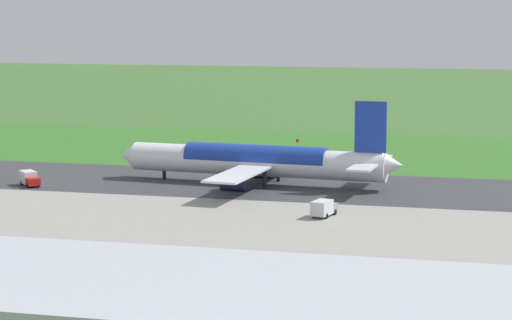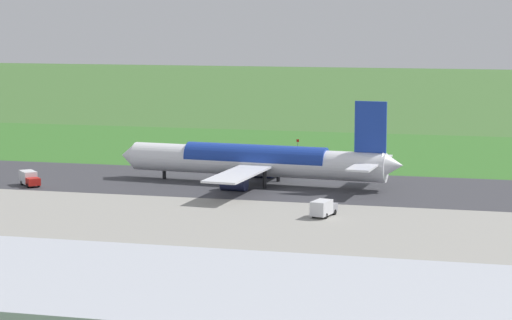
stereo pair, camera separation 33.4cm
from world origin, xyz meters
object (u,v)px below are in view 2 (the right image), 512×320
Objects in this scene: service_truck_baggage at (29,178)px; service_truck_fuel at (323,208)px; traffic_cone_orange at (267,152)px; airliner_main at (258,161)px; no_stopping_sign at (298,144)px.

service_truck_baggage is 0.93× the size of service_truck_fuel.
service_truck_baggage is at bearing 59.41° from traffic_cone_orange.
service_truck_baggage and service_truck_fuel have the same top height.
airliner_main is 31.56m from service_truck_fuel.
service_truck_baggage is at bearing -14.80° from service_truck_fuel.
no_stopping_sign is (2.37, -46.99, -2.82)m from airliner_main.
service_truck_baggage is 10.42× the size of traffic_cone_orange.
no_stopping_sign is (19.27, -73.48, 0.13)m from service_truck_fuel.
traffic_cone_orange is (-31.43, -53.18, -1.13)m from service_truck_baggage.
service_truck_baggage is at bearing 16.18° from airliner_main.
service_truck_baggage is at bearing 57.46° from no_stopping_sign.
no_stopping_sign is at bearing -122.54° from service_truck_baggage.
service_truck_baggage is (39.71, 11.52, -2.95)m from airliner_main.
service_truck_baggage reaches higher than no_stopping_sign.
service_truck_fuel is 75.96m from no_stopping_sign.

